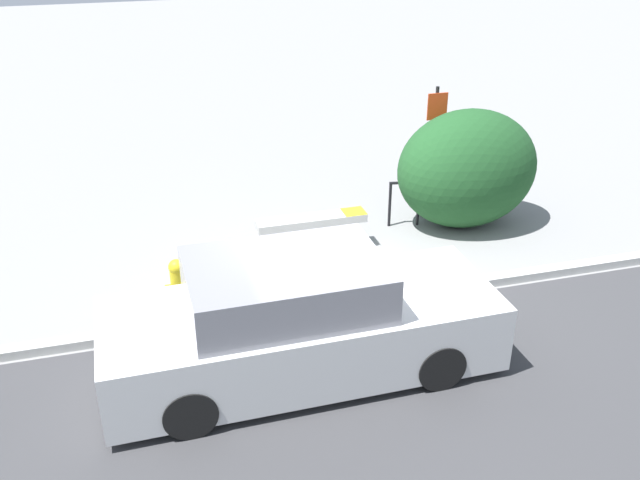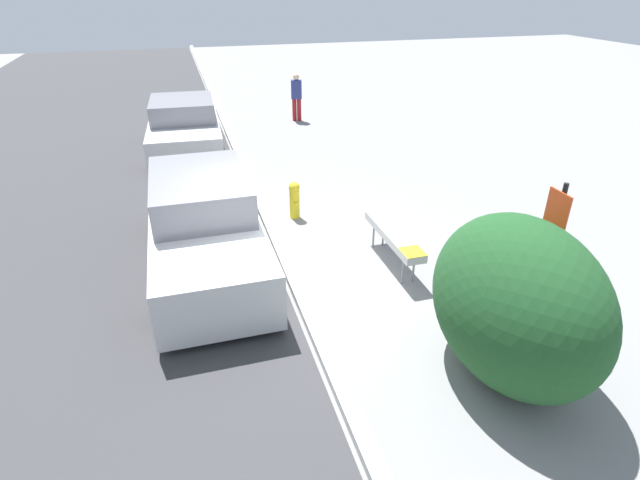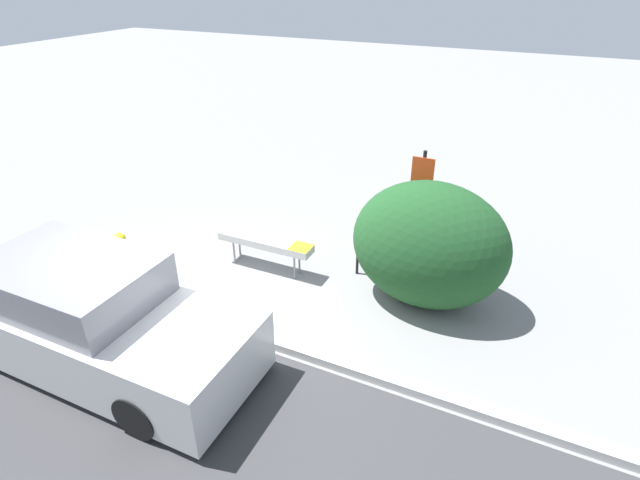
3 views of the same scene
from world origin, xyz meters
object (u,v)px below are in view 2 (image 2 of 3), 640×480
object	(u,v)px
sign_post	(548,254)
parked_car_near	(204,225)
pedestrian	(296,96)
bench	(394,236)
fire_hydrant	(294,199)
parked_car_far	(185,129)
bike_rack	(478,291)

from	to	relation	value
sign_post	parked_car_near	bearing A→B (deg)	-131.14
pedestrian	parked_car_near	size ratio (longest dim) A/B	0.32
pedestrian	bench	bearing A→B (deg)	99.27
sign_post	parked_car_near	distance (m)	5.24
bench	sign_post	distance (m)	2.74
bench	pedestrian	xyz separation A→B (m)	(-9.64, 0.66, 0.28)
sign_post	fire_hydrant	bearing A→B (deg)	-156.16
sign_post	pedestrian	xyz separation A→B (m)	(-12.08, -0.25, -0.57)
parked_car_near	pedestrian	bearing A→B (deg)	156.47
pedestrian	parked_car_near	distance (m)	9.41
bench	sign_post	bearing A→B (deg)	19.83
bench	parked_car_far	world-z (taller)	parked_car_far
pedestrian	bike_rack	bearing A→B (deg)	102.36
fire_hydrant	pedestrian	size ratio (longest dim) A/B	0.50
sign_post	pedestrian	size ratio (longest dim) A/B	1.50
bike_rack	sign_post	distance (m)	1.18
bike_rack	sign_post	bearing A→B (deg)	31.47
bike_rack	parked_car_near	distance (m)	4.46
bench	parked_car_near	world-z (taller)	parked_car_near
bench	fire_hydrant	bearing A→B (deg)	-152.96
sign_post	pedestrian	world-z (taller)	sign_post
bench	fire_hydrant	distance (m)	2.53
bike_rack	pedestrian	xyz separation A→B (m)	(-11.42, 0.16, 0.32)
bench	bike_rack	size ratio (longest dim) A/B	2.16
fire_hydrant	pedestrian	distance (m)	7.63
parked_car_far	bike_rack	bearing A→B (deg)	23.87
bike_rack	parked_car_far	size ratio (longest dim) A/B	0.20
sign_post	pedestrian	bearing A→B (deg)	-178.83
bench	parked_car_near	distance (m)	3.17
pedestrian	parked_car_far	world-z (taller)	pedestrian
bench	fire_hydrant	xyz separation A→B (m)	(-2.25, -1.17, -0.13)
bench	parked_car_far	xyz separation A→B (m)	(-7.22, -3.07, 0.11)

